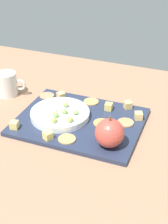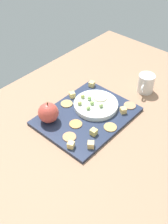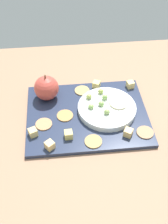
{
  "view_description": "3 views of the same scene",
  "coord_description": "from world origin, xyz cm",
  "px_view_note": "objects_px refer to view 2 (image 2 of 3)",
  "views": [
    {
      "loc": [
        -35.02,
        82.37,
        60.18
      ],
      "look_at": [
        -3.54,
        2.41,
        7.37
      ],
      "focal_mm": 53.82,
      "sensor_mm": 36.0,
      "label": 1
    },
    {
      "loc": [
        -65.1,
        -51.01,
        79.57
      ],
      "look_at": [
        -4.65,
        2.87,
        8.07
      ],
      "focal_mm": 45.06,
      "sensor_mm": 36.0,
      "label": 2
    },
    {
      "loc": [
        -9.67,
        -57.44,
        67.84
      ],
      "look_at": [
        -3.69,
        1.02,
        7.96
      ],
      "focal_mm": 45.24,
      "sensor_mm": 36.0,
      "label": 3
    }
  ],
  "objects_px": {
    "grape_1": "(88,108)",
    "serving_dish": "(96,105)",
    "cheese_cube_0": "(123,110)",
    "cheese_cube_5": "(72,95)",
    "cracker_2": "(130,105)",
    "cracker_3": "(110,127)",
    "cup": "(146,83)",
    "apple_whole": "(48,113)",
    "grape_0": "(83,96)",
    "grape_4": "(101,105)",
    "cracker_4": "(67,104)",
    "grape_5": "(80,103)",
    "cracker_0": "(69,137)",
    "cracker_1": "(76,124)",
    "cheese_cube_4": "(71,145)",
    "cheese_cube_1": "(91,145)",
    "apple_slice_0": "(100,97)",
    "grape_2": "(92,103)",
    "cheese_cube_2": "(94,132)",
    "grape_3": "(89,98)",
    "cheese_cube_3": "(92,84)"
  },
  "relations": [
    {
      "from": "grape_1",
      "to": "cheese_cube_2",
      "type": "bearing_deg",
      "value": -129.25
    },
    {
      "from": "cheese_cube_0",
      "to": "cracker_3",
      "type": "xyz_separation_m",
      "value": [
        -0.1,
        -0.01,
        -0.01
      ]
    },
    {
      "from": "apple_whole",
      "to": "cheese_cube_1",
      "type": "xyz_separation_m",
      "value": [
        0.0,
        -0.21,
        -0.03
      ]
    },
    {
      "from": "cracker_2",
      "to": "grape_4",
      "type": "relative_size",
      "value": 2.73
    },
    {
      "from": "cracker_4",
      "to": "cheese_cube_2",
      "type": "bearing_deg",
      "value": -106.48
    },
    {
      "from": "grape_1",
      "to": "grape_3",
      "type": "distance_m",
      "value": 0.06
    },
    {
      "from": "apple_whole",
      "to": "cracker_1",
      "type": "distance_m",
      "value": 0.11
    },
    {
      "from": "cracker_2",
      "to": "grape_1",
      "type": "bearing_deg",
      "value": 146.16
    },
    {
      "from": "cracker_0",
      "to": "cracker_4",
      "type": "bearing_deg",
      "value": 47.1
    },
    {
      "from": "grape_5",
      "to": "grape_1",
      "type": "bearing_deg",
      "value": -88.2
    },
    {
      "from": "cheese_cube_4",
      "to": "apple_slice_0",
      "type": "relative_size",
      "value": 0.39
    },
    {
      "from": "grape_1",
      "to": "cup",
      "type": "distance_m",
      "value": 0.3
    },
    {
      "from": "cracker_4",
      "to": "grape_2",
      "type": "distance_m",
      "value": 0.11
    },
    {
      "from": "cheese_cube_0",
      "to": "cheese_cube_4",
      "type": "xyz_separation_m",
      "value": [
        -0.27,
        0.03,
        0.0
      ]
    },
    {
      "from": "cheese_cube_4",
      "to": "grape_4",
      "type": "relative_size",
      "value": 1.24
    },
    {
      "from": "serving_dish",
      "to": "cracker_1",
      "type": "distance_m",
      "value": 0.13
    },
    {
      "from": "cheese_cube_0",
      "to": "cracker_1",
      "type": "bearing_deg",
      "value": 151.83
    },
    {
      "from": "grape_1",
      "to": "serving_dish",
      "type": "bearing_deg",
      "value": 2.96
    },
    {
      "from": "cheese_cube_1",
      "to": "grape_1",
      "type": "distance_m",
      "value": 0.18
    },
    {
      "from": "apple_whole",
      "to": "cracker_0",
      "type": "bearing_deg",
      "value": -96.0
    },
    {
      "from": "cracker_4",
      "to": "grape_4",
      "type": "relative_size",
      "value": 2.73
    },
    {
      "from": "serving_dish",
      "to": "cheese_cube_1",
      "type": "xyz_separation_m",
      "value": [
        -0.18,
        -0.13,
        0.0
      ]
    },
    {
      "from": "cheese_cube_0",
      "to": "cracker_1",
      "type": "relative_size",
      "value": 0.45
    },
    {
      "from": "cracker_1",
      "to": "cup",
      "type": "relative_size",
      "value": 0.49
    },
    {
      "from": "cracker_3",
      "to": "cup",
      "type": "xyz_separation_m",
      "value": [
        0.3,
        0.04,
        0.03
      ]
    },
    {
      "from": "cheese_cube_1",
      "to": "cracker_0",
      "type": "height_order",
      "value": "cheese_cube_1"
    },
    {
      "from": "cheese_cube_3",
      "to": "cheese_cube_5",
      "type": "xyz_separation_m",
      "value": [
        -0.11,
        0.01,
        0.0
      ]
    },
    {
      "from": "cracker_2",
      "to": "grape_1",
      "type": "relative_size",
      "value": 2.73
    },
    {
      "from": "grape_2",
      "to": "grape_0",
      "type": "bearing_deg",
      "value": 83.21
    },
    {
      "from": "grape_2",
      "to": "cup",
      "type": "height_order",
      "value": "cup"
    },
    {
      "from": "grape_1",
      "to": "grape_3",
      "type": "height_order",
      "value": "grape_3"
    },
    {
      "from": "cracker_1",
      "to": "cracker_2",
      "type": "distance_m",
      "value": 0.25
    },
    {
      "from": "grape_5",
      "to": "cup",
      "type": "xyz_separation_m",
      "value": [
        0.29,
        -0.13,
        0.0
      ]
    },
    {
      "from": "cheese_cube_5",
      "to": "grape_0",
      "type": "xyz_separation_m",
      "value": [
        0.01,
        -0.05,
        0.02
      ]
    },
    {
      "from": "cheese_cube_4",
      "to": "grape_1",
      "type": "distance_m",
      "value": 0.19
    },
    {
      "from": "apple_whole",
      "to": "grape_0",
      "type": "distance_m",
      "value": 0.17
    },
    {
      "from": "cheese_cube_3",
      "to": "cracker_2",
      "type": "height_order",
      "value": "cheese_cube_3"
    },
    {
      "from": "cheese_cube_3",
      "to": "grape_1",
      "type": "xyz_separation_m",
      "value": [
        -0.15,
        -0.11,
        0.02
      ]
    },
    {
      "from": "cracker_4",
      "to": "grape_4",
      "type": "height_order",
      "value": "grape_4"
    },
    {
      "from": "cracker_0",
      "to": "grape_5",
      "type": "height_order",
      "value": "grape_5"
    },
    {
      "from": "apple_whole",
      "to": "grape_1",
      "type": "bearing_deg",
      "value": -32.35
    },
    {
      "from": "grape_4",
      "to": "cracker_4",
      "type": "bearing_deg",
      "value": 115.07
    },
    {
      "from": "cracker_3",
      "to": "cup",
      "type": "bearing_deg",
      "value": 6.8
    },
    {
      "from": "cheese_cube_1",
      "to": "cracker_4",
      "type": "height_order",
      "value": "cheese_cube_1"
    },
    {
      "from": "cheese_cube_2",
      "to": "grape_3",
      "type": "height_order",
      "value": "grape_3"
    },
    {
      "from": "grape_3",
      "to": "cracker_4",
      "type": "bearing_deg",
      "value": 134.3
    },
    {
      "from": "cheese_cube_3",
      "to": "cheese_cube_5",
      "type": "relative_size",
      "value": 1.0
    },
    {
      "from": "apple_slice_0",
      "to": "cheese_cube_5",
      "type": "bearing_deg",
      "value": 117.45
    },
    {
      "from": "apple_slice_0",
      "to": "grape_2",
      "type": "bearing_deg",
      "value": -176.83
    },
    {
      "from": "cheese_cube_0",
      "to": "cheese_cube_5",
      "type": "height_order",
      "value": "same"
    }
  ]
}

